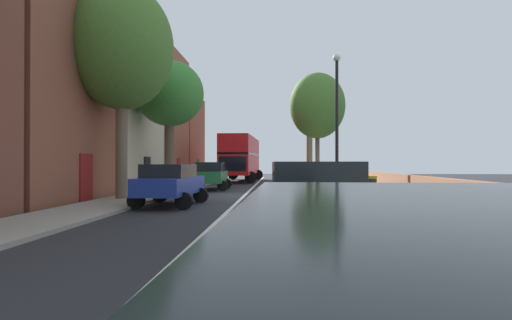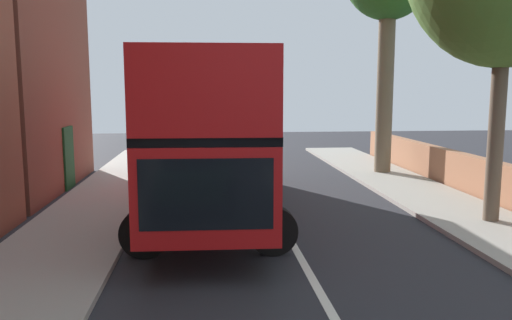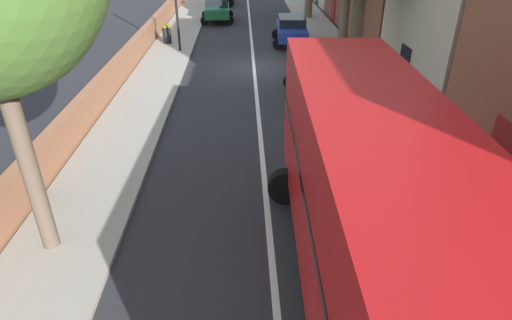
% 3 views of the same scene
% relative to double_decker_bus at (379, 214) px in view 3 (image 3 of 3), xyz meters
% --- Properties ---
extents(ground_plane, '(84.00, 84.00, 0.00)m').
position_rel_double_decker_bus_xyz_m(ground_plane, '(1.70, -16.26, -2.36)').
color(ground_plane, '#28282D').
extents(road_centre_line, '(0.16, 54.00, 0.01)m').
position_rel_double_decker_bus_xyz_m(road_centre_line, '(1.70, -16.26, -2.35)').
color(road_centre_line, silver).
rests_on(road_centre_line, ground).
extents(sidewalk_left, '(2.60, 60.00, 0.12)m').
position_rel_double_decker_bus_xyz_m(sidewalk_left, '(-3.20, -16.26, -2.30)').
color(sidewalk_left, '#9E998E').
rests_on(sidewalk_left, ground).
extents(sidewalk_right, '(2.60, 60.00, 0.12)m').
position_rel_double_decker_bus_xyz_m(sidewalk_right, '(6.60, -16.26, -2.30)').
color(sidewalk_right, '#9E998E').
rests_on(sidewalk_right, ground).
extents(boundary_wall_right, '(0.36, 54.00, 1.28)m').
position_rel_double_decker_bus_xyz_m(boundary_wall_right, '(8.15, -16.26, -1.72)').
color(boundary_wall_right, '#9E6647').
rests_on(boundary_wall_right, ground).
extents(double_decker_bus, '(3.77, 11.22, 4.06)m').
position_rel_double_decker_bus_xyz_m(double_decker_bus, '(0.00, 0.00, 0.00)').
color(double_decker_bus, red).
rests_on(double_decker_bus, ground).
extents(parked_car_green_right_0, '(2.61, 3.99, 1.73)m').
position_rel_double_decker_bus_xyz_m(parked_car_green_right_0, '(4.20, -28.53, -1.38)').
color(parked_car_green_right_0, '#1E6038').
rests_on(parked_car_green_right_0, ground).
extents(parked_car_green_left_2, '(2.49, 3.98, 1.75)m').
position_rel_double_decker_bus_xyz_m(parked_car_green_left_2, '(-0.80, -11.89, -1.37)').
color(parked_car_green_left_2, '#1E6038').
rests_on(parked_car_green_left_2, ground).
extents(parked_car_blue_left_3, '(2.56, 4.26, 1.65)m').
position_rel_double_decker_bus_xyz_m(parked_car_blue_left_3, '(-0.80, -21.34, -1.41)').
color(parked_car_blue_left_3, '#1E389E').
rests_on(parked_car_blue_left_3, ground).
extents(litter_bin_right, '(0.55, 0.55, 1.08)m').
position_rel_double_decker_bus_xyz_m(litter_bin_right, '(7.00, -21.30, -1.69)').
color(litter_bin_right, black).
rests_on(litter_bin_right, sidewalk_right).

